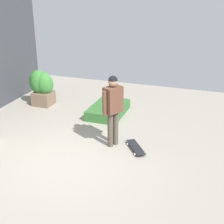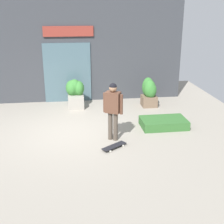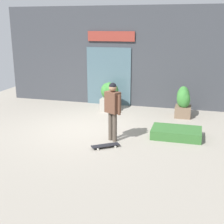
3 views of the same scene
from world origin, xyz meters
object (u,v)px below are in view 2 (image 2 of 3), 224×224
object	(u,v)px
skateboard	(114,146)
planter_box_left	(75,92)
planter_box_right	(149,91)
skateboarder	(113,106)

from	to	relation	value
skateboard	planter_box_left	size ratio (longest dim) A/B	0.70
skateboard	planter_box_left	world-z (taller)	planter_box_left
planter_box_left	planter_box_right	bearing A→B (deg)	-5.61
skateboarder	planter_box_right	xyz separation A→B (m)	(1.81, 2.91, -0.43)
skateboarder	planter_box_left	size ratio (longest dim) A/B	1.57
planter_box_right	skateboarder	bearing A→B (deg)	-121.81
skateboarder	planter_box_left	xyz separation A→B (m)	(-1.00, 3.19, -0.43)
planter_box_left	planter_box_right	world-z (taller)	planter_box_right
skateboarder	planter_box_right	world-z (taller)	skateboarder
skateboarder	planter_box_right	size ratio (longest dim) A/B	1.53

